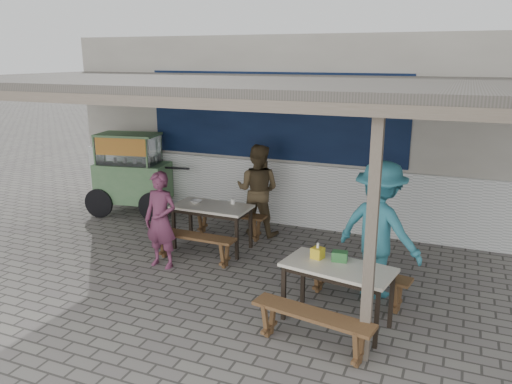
{
  "coord_description": "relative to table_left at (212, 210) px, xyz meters",
  "views": [
    {
      "loc": [
        3.09,
        -5.67,
        3.12
      ],
      "look_at": [
        0.35,
        0.9,
        1.18
      ],
      "focal_mm": 35.0,
      "sensor_mm": 36.0,
      "label": 1
    }
  ],
  "objects": [
    {
      "name": "vendor_cart",
      "position": [
        -2.38,
        1.09,
        0.23
      ],
      "size": [
        1.99,
        1.06,
        1.65
      ],
      "rotation": [
        0.0,
        0.0,
        0.18
      ],
      "color": "#689161",
      "rests_on": "ground"
    },
    {
      "name": "condiment_jar",
      "position": [
        0.28,
        0.23,
        0.12
      ],
      "size": [
        0.07,
        0.07,
        0.08
      ],
      "primitive_type": "cylinder",
      "color": "silver",
      "rests_on": "table_left"
    },
    {
      "name": "patron_right_table",
      "position": [
        2.81,
        -0.65,
        0.26
      ],
      "size": [
        1.36,
        1.07,
        1.85
      ],
      "primitive_type": "imported",
      "rotation": [
        0.0,
        0.0,
        2.77
      ],
      "color": "teal",
      "rests_on": "ground"
    },
    {
      "name": "bench_right_street",
      "position": [
        2.39,
        -2.26,
        -0.33
      ],
      "size": [
        1.41,
        0.51,
        0.45
      ],
      "rotation": [
        0.0,
        0.0,
        -0.17
      ],
      "color": "brown",
      "rests_on": "ground"
    },
    {
      "name": "bench_right_wall",
      "position": [
        2.61,
        -0.95,
        -0.33
      ],
      "size": [
        1.41,
        0.51,
        0.45
      ],
      "rotation": [
        0.0,
        0.0,
        -0.17
      ],
      "color": "brown",
      "rests_on": "ground"
    },
    {
      "name": "ground",
      "position": [
        0.6,
        -1.3,
        -0.67
      ],
      "size": [
        60.0,
        60.0,
        0.0
      ],
      "primitive_type": "plane",
      "color": "slate",
      "rests_on": "ground"
    },
    {
      "name": "tissue_box",
      "position": [
        2.21,
        -1.47,
        0.15
      ],
      "size": [
        0.17,
        0.17,
        0.13
      ],
      "primitive_type": "cube",
      "rotation": [
        0.0,
        0.0,
        -0.28
      ],
      "color": "gold",
      "rests_on": "table_right"
    },
    {
      "name": "bench_left_street",
      "position": [
        -0.01,
        -0.62,
        -0.33
      ],
      "size": [
        1.38,
        0.3,
        0.45
      ],
      "rotation": [
        0.0,
        0.0,
        -0.01
      ],
      "color": "brown",
      "rests_on": "ground"
    },
    {
      "name": "table_left",
      "position": [
        0.0,
        0.0,
        0.0
      ],
      "size": [
        1.28,
        0.67,
        0.75
      ],
      "rotation": [
        0.0,
        0.0,
        -0.01
      ],
      "color": "beige",
      "rests_on": "ground"
    },
    {
      "name": "bench_left_wall",
      "position": [
        0.01,
        0.62,
        -0.33
      ],
      "size": [
        1.38,
        0.3,
        0.45
      ],
      "rotation": [
        0.0,
        0.0,
        -0.01
      ],
      "color": "brown",
      "rests_on": "ground"
    },
    {
      "name": "back_wall",
      "position": [
        0.6,
        2.28,
        1.05
      ],
      "size": [
        9.0,
        1.28,
        3.5
      ],
      "color": "beige",
      "rests_on": "ground"
    },
    {
      "name": "warung_roof",
      "position": [
        0.62,
        -0.4,
        2.05
      ],
      "size": [
        9.0,
        4.21,
        2.81
      ],
      "color": "#4F4944",
      "rests_on": "ground"
    },
    {
      "name": "condiment_bowl",
      "position": [
        -0.32,
        0.04,
        0.1
      ],
      "size": [
        0.21,
        0.21,
        0.04
      ],
      "primitive_type": "imported",
      "rotation": [
        0.0,
        0.0,
        -0.2
      ],
      "color": "white",
      "rests_on": "table_left"
    },
    {
      "name": "table_right",
      "position": [
        2.5,
        -1.6,
        -0.0
      ],
      "size": [
        1.37,
        0.84,
        0.75
      ],
      "rotation": [
        0.0,
        0.0,
        -0.17
      ],
      "color": "beige",
      "rests_on": "ground"
    },
    {
      "name": "patron_wall_side",
      "position": [
        0.42,
        0.96,
        0.16
      ],
      "size": [
        0.83,
        0.66,
        1.65
      ],
      "primitive_type": "imported",
      "rotation": [
        0.0,
        0.0,
        3.19
      ],
      "color": "brown",
      "rests_on": "ground"
    },
    {
      "name": "donation_box",
      "position": [
        2.48,
        -1.46,
        0.14
      ],
      "size": [
        0.19,
        0.14,
        0.12
      ],
      "primitive_type": "cube",
      "rotation": [
        0.0,
        0.0,
        0.1
      ],
      "color": "#327037",
      "rests_on": "table_right"
    },
    {
      "name": "patron_street_side",
      "position": [
        -0.37,
        -0.94,
        0.07
      ],
      "size": [
        0.56,
        0.38,
        1.48
      ],
      "primitive_type": "imported",
      "rotation": [
        0.0,
        0.0,
        -0.05
      ],
      "color": "#652E49",
      "rests_on": "ground"
    }
  ]
}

